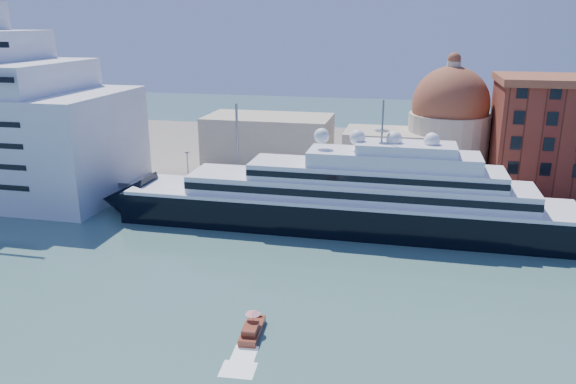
# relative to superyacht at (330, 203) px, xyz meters

# --- Properties ---
(ground) EXTENTS (400.00, 400.00, 0.00)m
(ground) POSITION_rel_superyacht_xyz_m (-0.25, -23.00, -4.71)
(ground) COLOR #386260
(ground) RESTS_ON ground
(quay) EXTENTS (180.00, 10.00, 2.50)m
(quay) POSITION_rel_superyacht_xyz_m (-0.25, 11.00, -3.46)
(quay) COLOR gray
(quay) RESTS_ON ground
(land) EXTENTS (260.00, 72.00, 2.00)m
(land) POSITION_rel_superyacht_xyz_m (-0.25, 52.00, -3.71)
(land) COLOR slate
(land) RESTS_ON ground
(quay_fence) EXTENTS (180.00, 0.10, 1.20)m
(quay_fence) POSITION_rel_superyacht_xyz_m (-0.25, 6.50, -1.61)
(quay_fence) COLOR slate
(quay_fence) RESTS_ON quay
(superyacht) EXTENTS (91.26, 12.65, 27.27)m
(superyacht) POSITION_rel_superyacht_xyz_m (0.00, 0.00, 0.00)
(superyacht) COLOR black
(superyacht) RESTS_ON ground
(service_barge) EXTENTS (12.04, 6.06, 2.59)m
(service_barge) POSITION_rel_superyacht_xyz_m (-32.51, -2.18, -3.96)
(service_barge) COLOR white
(service_barge) RESTS_ON ground
(water_taxi) EXTENTS (2.50, 6.39, 2.98)m
(water_taxi) POSITION_rel_superyacht_xyz_m (-3.59, -38.22, -3.99)
(water_taxi) COLOR maroon
(water_taxi) RESTS_ON ground
(church) EXTENTS (66.00, 18.00, 25.50)m
(church) POSITION_rel_superyacht_xyz_m (6.14, 34.72, 6.20)
(church) COLOR beige
(church) RESTS_ON land
(lamp_posts) EXTENTS (120.80, 2.40, 18.00)m
(lamp_posts) POSITION_rel_superyacht_xyz_m (-12.92, 9.27, 5.13)
(lamp_posts) COLOR slate
(lamp_posts) RESTS_ON quay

